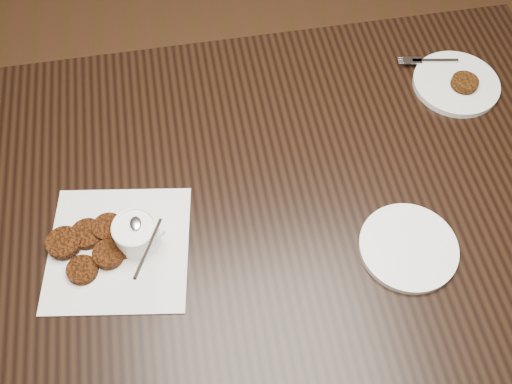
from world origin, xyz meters
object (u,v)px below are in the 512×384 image
at_px(table, 264,272).
at_px(sauce_ramekin, 134,226).
at_px(plate_with_patty, 457,81).
at_px(napkin, 119,248).
at_px(plate_empty, 408,247).

relative_size(table, sauce_ramekin, 12.03).
distance_m(sauce_ramekin, plate_with_patty, 0.79).
distance_m(napkin, plate_empty, 0.55).
bearing_deg(plate_empty, plate_with_patty, 57.85).
bearing_deg(napkin, sauce_ramekin, 12.10).
distance_m(plate_with_patty, plate_empty, 0.45).
relative_size(sauce_ramekin, plate_empty, 0.63).
height_order(napkin, sauce_ramekin, sauce_ramekin).
relative_size(napkin, plate_empty, 1.41).
height_order(napkin, plate_with_patty, plate_with_patty).
xyz_separation_m(napkin, plate_with_patty, (0.78, 0.28, 0.01)).
xyz_separation_m(sauce_ramekin, plate_empty, (0.50, -0.10, -0.06)).
bearing_deg(plate_empty, sauce_ramekin, 168.15).
bearing_deg(table, sauce_ramekin, -167.10).
xyz_separation_m(sauce_ramekin, plate_with_patty, (0.74, 0.27, -0.05)).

